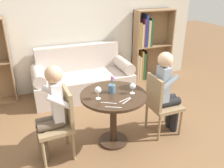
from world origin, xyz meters
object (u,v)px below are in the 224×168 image
at_px(chair_right, 160,102).
at_px(person_right, 167,91).
at_px(bookshelf_right, 147,47).
at_px(chair_left, 60,121).
at_px(person_left, 51,111).
at_px(wine_glass_left, 98,90).
at_px(couch, 83,79).
at_px(flower_vase, 112,86).
at_px(wine_glass_right, 133,87).

bearing_deg(chair_right, person_right, -89.73).
relative_size(bookshelf_right, chair_left, 1.68).
height_order(bookshelf_right, person_left, bookshelf_right).
bearing_deg(wine_glass_left, person_left, 174.43).
bearing_deg(person_right, chair_right, 90.27).
bearing_deg(person_left, wine_glass_left, 82.02).
bearing_deg(couch, wine_glass_left, -97.61).
bearing_deg(chair_left, bookshelf_right, 127.42).
height_order(person_left, person_right, person_right).
distance_m(chair_left, flower_vase, 0.78).
distance_m(chair_left, person_right, 1.50).
bearing_deg(wine_glass_left, chair_left, 172.67).
distance_m(bookshelf_right, chair_right, 2.08).
relative_size(person_right, wine_glass_left, 7.69).
xyz_separation_m(chair_left, chair_right, (1.41, -0.04, 0.00)).
xyz_separation_m(chair_left, person_right, (1.50, -0.04, 0.16)).
bearing_deg(bookshelf_right, chair_left, -140.17).
height_order(person_right, wine_glass_left, person_right).
bearing_deg(person_left, chair_right, 86.20).
xyz_separation_m(bookshelf_right, flower_vase, (-1.52, -1.81, 0.08)).
bearing_deg(wine_glass_left, couch, 82.39).
bearing_deg(person_left, bookshelf_right, 126.41).
relative_size(couch, chair_right, 2.06).
bearing_deg(wine_glass_left, person_right, 1.16).
relative_size(chair_left, flower_vase, 3.86).
relative_size(bookshelf_right, flower_vase, 6.47).
xyz_separation_m(chair_left, person_left, (-0.09, -0.01, 0.16)).
height_order(bookshelf_right, person_right, bookshelf_right).
bearing_deg(chair_left, person_right, 86.00).
height_order(person_left, wine_glass_right, person_left).
bearing_deg(flower_vase, wine_glass_right, -27.74).
distance_m(chair_right, wine_glass_left, 0.99).
relative_size(couch, flower_vase, 7.95).
bearing_deg(wine_glass_right, couch, 98.07).
distance_m(wine_glass_right, flower_vase, 0.26).
xyz_separation_m(couch, wine_glass_right, (0.24, -1.67, 0.53)).
xyz_separation_m(wine_glass_left, wine_glass_right, (0.46, -0.02, -0.02)).
xyz_separation_m(couch, chair_right, (0.70, -1.63, 0.18)).
xyz_separation_m(couch, wine_glass_left, (-0.22, -1.65, 0.54)).
height_order(person_right, wine_glass_right, person_right).
relative_size(chair_left, wine_glass_left, 5.65).
bearing_deg(wine_glass_right, chair_left, 175.11).
distance_m(chair_right, wine_glass_right, 0.58).
bearing_deg(person_right, wine_glass_right, 93.60).
xyz_separation_m(chair_right, person_left, (-1.49, 0.04, 0.16)).
bearing_deg(flower_vase, chair_left, -176.61).
relative_size(chair_left, person_left, 0.74).
bearing_deg(bookshelf_right, wine_glass_right, -123.56).
relative_size(chair_left, person_right, 0.73).
bearing_deg(flower_vase, person_left, -176.54).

